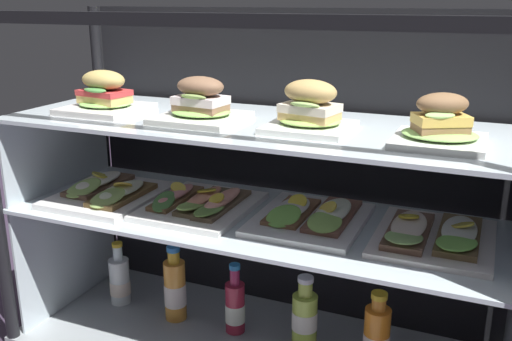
{
  "coord_description": "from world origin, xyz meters",
  "views": [
    {
      "loc": [
        0.55,
        -1.28,
        0.97
      ],
      "look_at": [
        0.0,
        0.0,
        0.55
      ],
      "focal_mm": 40.1,
      "sensor_mm": 36.0,
      "label": 1
    }
  ],
  "objects_px": {
    "open_sandwich_tray_far_right": "(200,203)",
    "juice_bottle_front_right_end": "(377,336)",
    "open_sandwich_tray_near_right_corner": "(108,192)",
    "juice_bottle_near_post": "(235,307)",
    "open_sandwich_tray_mid_right": "(433,235)",
    "plated_roll_sandwich_right_of_center": "(440,127)",
    "plated_roll_sandwich_left_of_center": "(310,111)",
    "open_sandwich_tray_center": "(311,217)",
    "plated_roll_sandwich_near_right_corner": "(104,97)",
    "juice_bottle_front_fourth": "(305,318)",
    "juice_bottle_front_middle": "(120,280)",
    "plated_roll_sandwich_mid_left": "(201,105)",
    "juice_bottle_back_center": "(175,289)"
  },
  "relations": [
    {
      "from": "open_sandwich_tray_mid_right",
      "to": "juice_bottle_near_post",
      "type": "distance_m",
      "value": 0.62
    },
    {
      "from": "open_sandwich_tray_far_right",
      "to": "open_sandwich_tray_center",
      "type": "relative_size",
      "value": 1.0
    },
    {
      "from": "juice_bottle_front_middle",
      "to": "open_sandwich_tray_far_right",
      "type": "bearing_deg",
      "value": -10.93
    },
    {
      "from": "juice_bottle_front_right_end",
      "to": "plated_roll_sandwich_near_right_corner",
      "type": "bearing_deg",
      "value": -174.04
    },
    {
      "from": "open_sandwich_tray_far_right",
      "to": "open_sandwich_tray_mid_right",
      "type": "height_order",
      "value": "open_sandwich_tray_far_right"
    },
    {
      "from": "plated_roll_sandwich_near_right_corner",
      "to": "open_sandwich_tray_near_right_corner",
      "type": "distance_m",
      "value": 0.27
    },
    {
      "from": "open_sandwich_tray_near_right_corner",
      "to": "juice_bottle_front_fourth",
      "type": "relative_size",
      "value": 1.49
    },
    {
      "from": "plated_roll_sandwich_right_of_center",
      "to": "open_sandwich_tray_far_right",
      "type": "height_order",
      "value": "plated_roll_sandwich_right_of_center"
    },
    {
      "from": "open_sandwich_tray_far_right",
      "to": "juice_bottle_front_right_end",
      "type": "bearing_deg",
      "value": 6.98
    },
    {
      "from": "open_sandwich_tray_mid_right",
      "to": "juice_bottle_back_center",
      "type": "xyz_separation_m",
      "value": [
        -0.72,
        0.03,
        -0.31
      ]
    },
    {
      "from": "plated_roll_sandwich_near_right_corner",
      "to": "plated_roll_sandwich_right_of_center",
      "type": "height_order",
      "value": "plated_roll_sandwich_near_right_corner"
    },
    {
      "from": "open_sandwich_tray_far_right",
      "to": "juice_bottle_front_fourth",
      "type": "height_order",
      "value": "open_sandwich_tray_far_right"
    },
    {
      "from": "juice_bottle_front_right_end",
      "to": "juice_bottle_near_post",
      "type": "bearing_deg",
      "value": -179.79
    },
    {
      "from": "juice_bottle_front_middle",
      "to": "juice_bottle_near_post",
      "type": "bearing_deg",
      "value": -0.97
    },
    {
      "from": "open_sandwich_tray_mid_right",
      "to": "open_sandwich_tray_far_right",
      "type": "bearing_deg",
      "value": -177.66
    },
    {
      "from": "plated_roll_sandwich_near_right_corner",
      "to": "plated_roll_sandwich_left_of_center",
      "type": "height_order",
      "value": "plated_roll_sandwich_left_of_center"
    },
    {
      "from": "plated_roll_sandwich_near_right_corner",
      "to": "juice_bottle_front_middle",
      "type": "height_order",
      "value": "plated_roll_sandwich_near_right_corner"
    },
    {
      "from": "plated_roll_sandwich_left_of_center",
      "to": "plated_roll_sandwich_right_of_center",
      "type": "relative_size",
      "value": 1.02
    },
    {
      "from": "plated_roll_sandwich_right_of_center",
      "to": "juice_bottle_front_middle",
      "type": "distance_m",
      "value": 1.11
    },
    {
      "from": "plated_roll_sandwich_left_of_center",
      "to": "juice_bottle_back_center",
      "type": "xyz_separation_m",
      "value": [
        -0.42,
        0.06,
        -0.58
      ]
    },
    {
      "from": "open_sandwich_tray_near_right_corner",
      "to": "juice_bottle_near_post",
      "type": "xyz_separation_m",
      "value": [
        0.35,
        0.08,
        -0.33
      ]
    },
    {
      "from": "open_sandwich_tray_near_right_corner",
      "to": "juice_bottle_near_post",
      "type": "bearing_deg",
      "value": 12.66
    },
    {
      "from": "plated_roll_sandwich_left_of_center",
      "to": "open_sandwich_tray_far_right",
      "type": "relative_size",
      "value": 0.61
    },
    {
      "from": "open_sandwich_tray_near_right_corner",
      "to": "open_sandwich_tray_center",
      "type": "distance_m",
      "value": 0.58
    },
    {
      "from": "plated_roll_sandwich_left_of_center",
      "to": "juice_bottle_front_right_end",
      "type": "distance_m",
      "value": 0.62
    },
    {
      "from": "plated_roll_sandwich_near_right_corner",
      "to": "open_sandwich_tray_near_right_corner",
      "type": "xyz_separation_m",
      "value": [
        -0.01,
        -0.0,
        -0.27
      ]
    },
    {
      "from": "plated_roll_sandwich_right_of_center",
      "to": "open_sandwich_tray_near_right_corner",
      "type": "relative_size",
      "value": 0.6
    },
    {
      "from": "open_sandwich_tray_center",
      "to": "open_sandwich_tray_mid_right",
      "type": "xyz_separation_m",
      "value": [
        0.3,
        -0.0,
        0.0
      ]
    },
    {
      "from": "open_sandwich_tray_mid_right",
      "to": "plated_roll_sandwich_near_right_corner",
      "type": "bearing_deg",
      "value": -177.09
    },
    {
      "from": "open_sandwich_tray_mid_right",
      "to": "juice_bottle_front_right_end",
      "type": "distance_m",
      "value": 0.34
    },
    {
      "from": "open_sandwich_tray_center",
      "to": "juice_bottle_front_middle",
      "type": "bearing_deg",
      "value": 176.84
    },
    {
      "from": "plated_roll_sandwich_near_right_corner",
      "to": "open_sandwich_tray_mid_right",
      "type": "bearing_deg",
      "value": 2.91
    },
    {
      "from": "plated_roll_sandwich_mid_left",
      "to": "juice_bottle_back_center",
      "type": "relative_size",
      "value": 0.88
    },
    {
      "from": "juice_bottle_front_fourth",
      "to": "juice_bottle_front_right_end",
      "type": "bearing_deg",
      "value": -0.91
    },
    {
      "from": "juice_bottle_front_middle",
      "to": "juice_bottle_front_right_end",
      "type": "height_order",
      "value": "juice_bottle_front_right_end"
    },
    {
      "from": "open_sandwich_tray_near_right_corner",
      "to": "plated_roll_sandwich_right_of_center",
      "type": "bearing_deg",
      "value": -0.89
    },
    {
      "from": "plated_roll_sandwich_mid_left",
      "to": "juice_bottle_back_center",
      "type": "bearing_deg",
      "value": 153.68
    },
    {
      "from": "open_sandwich_tray_far_right",
      "to": "open_sandwich_tray_center",
      "type": "bearing_deg",
      "value": 5.5
    },
    {
      "from": "plated_roll_sandwich_left_of_center",
      "to": "open_sandwich_tray_mid_right",
      "type": "relative_size",
      "value": 0.61
    },
    {
      "from": "open_sandwich_tray_center",
      "to": "open_sandwich_tray_mid_right",
      "type": "relative_size",
      "value": 1.0
    },
    {
      "from": "open_sandwich_tray_far_right",
      "to": "open_sandwich_tray_mid_right",
      "type": "distance_m",
      "value": 0.6
    },
    {
      "from": "open_sandwich_tray_near_right_corner",
      "to": "juice_bottle_front_middle",
      "type": "relative_size",
      "value": 1.56
    },
    {
      "from": "plated_roll_sandwich_left_of_center",
      "to": "open_sandwich_tray_far_right",
      "type": "height_order",
      "value": "plated_roll_sandwich_left_of_center"
    },
    {
      "from": "plated_roll_sandwich_near_right_corner",
      "to": "open_sandwich_tray_mid_right",
      "type": "distance_m",
      "value": 0.91
    },
    {
      "from": "plated_roll_sandwich_right_of_center",
      "to": "juice_bottle_front_middle",
      "type": "relative_size",
      "value": 0.93
    },
    {
      "from": "plated_roll_sandwich_right_of_center",
      "to": "open_sandwich_tray_mid_right",
      "type": "distance_m",
      "value": 0.27
    },
    {
      "from": "plated_roll_sandwich_left_of_center",
      "to": "open_sandwich_tray_near_right_corner",
      "type": "xyz_separation_m",
      "value": [
        -0.58,
        -0.01,
        -0.27
      ]
    },
    {
      "from": "open_sandwich_tray_near_right_corner",
      "to": "juice_bottle_near_post",
      "type": "relative_size",
      "value": 1.5
    },
    {
      "from": "juice_bottle_near_post",
      "to": "open_sandwich_tray_mid_right",
      "type": "bearing_deg",
      "value": -3.57
    },
    {
      "from": "open_sandwich_tray_far_right",
      "to": "juice_bottle_front_right_end",
      "type": "distance_m",
      "value": 0.58
    }
  ]
}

